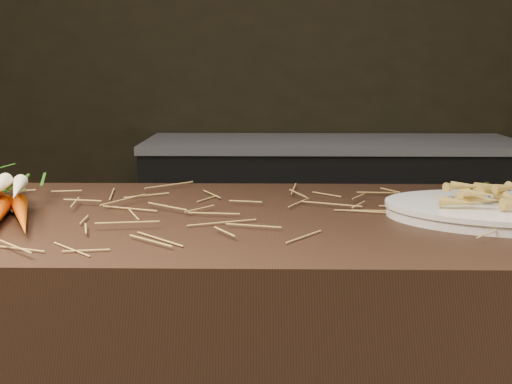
% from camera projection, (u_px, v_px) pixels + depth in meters
% --- Properties ---
extents(back_counter, '(1.82, 0.62, 0.84)m').
position_uv_depth(back_counter, '(330.00, 223.00, 3.22)').
color(back_counter, black).
rests_on(back_counter, ground).
extents(straw_bedding, '(1.40, 0.60, 0.02)m').
position_uv_depth(straw_bedding, '(275.00, 211.00, 1.29)').
color(straw_bedding, '#AB823F').
rests_on(straw_bedding, main_counter).
extents(root_veg_bunch, '(0.30, 0.52, 0.09)m').
position_uv_depth(root_veg_bunch, '(2.00, 188.00, 1.32)').
color(root_veg_bunch, '#E55D0A').
rests_on(root_veg_bunch, main_counter).
extents(serving_platter, '(0.49, 0.38, 0.02)m').
position_uv_depth(serving_platter, '(502.00, 213.00, 1.25)').
color(serving_platter, white).
rests_on(serving_platter, main_counter).
extents(roasted_veg_heap, '(0.24, 0.20, 0.05)m').
position_uv_depth(roasted_veg_heap, '(504.00, 195.00, 1.24)').
color(roasted_veg_heap, '#B38C32').
rests_on(roasted_veg_heap, serving_platter).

